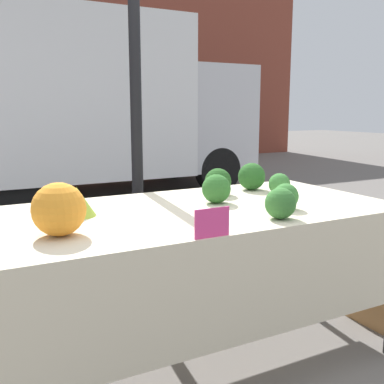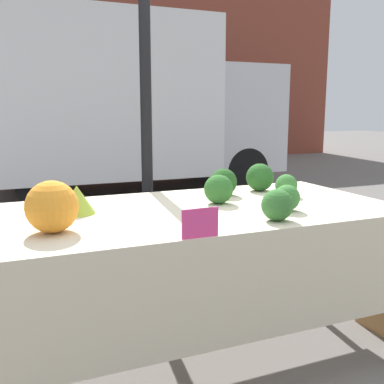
{
  "view_description": "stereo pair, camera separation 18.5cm",
  "coord_description": "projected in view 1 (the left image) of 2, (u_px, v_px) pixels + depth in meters",
  "views": [
    {
      "loc": [
        -0.98,
        -1.87,
        1.26
      ],
      "look_at": [
        0.0,
        0.0,
        0.87
      ],
      "focal_mm": 42.0,
      "sensor_mm": 36.0,
      "label": 1
    },
    {
      "loc": [
        -0.82,
        -1.95,
        1.26
      ],
      "look_at": [
        0.0,
        0.0,
        0.87
      ],
      "focal_mm": 42.0,
      "sensor_mm": 36.0,
      "label": 2
    }
  ],
  "objects": [
    {
      "name": "parked_truck",
      "position": [
        95.0,
        103.0,
        6.72
      ],
      "size": [
        4.37,
        2.05,
        2.57
      ],
      "color": "white",
      "rests_on": "ground_plane"
    },
    {
      "name": "broccoli_head_5",
      "position": [
        280.0,
        203.0,
        1.94
      ],
      "size": [
        0.14,
        0.14,
        0.14
      ],
      "color": "#336B2D",
      "rests_on": "market_table"
    },
    {
      "name": "price_sign",
      "position": [
        212.0,
        223.0,
        1.66
      ],
      "size": [
        0.15,
        0.01,
        0.11
      ],
      "color": "#E53D84",
      "rests_on": "market_table"
    },
    {
      "name": "broccoli_head_4",
      "position": [
        286.0,
        196.0,
        2.14
      ],
      "size": [
        0.12,
        0.12,
        0.12
      ],
      "color": "#387533",
      "rests_on": "market_table"
    },
    {
      "name": "ground_plane",
      "position": [
        192.0,
        358.0,
        2.31
      ],
      "size": [
        40.0,
        40.0,
        0.0
      ],
      "primitive_type": "plane",
      "color": "slate"
    },
    {
      "name": "romanesco_head",
      "position": [
        77.0,
        202.0,
        1.99
      ],
      "size": [
        0.16,
        0.16,
        0.13
      ],
      "color": "#93B238",
      "rests_on": "market_table"
    },
    {
      "name": "market_table",
      "position": [
        198.0,
        229.0,
        2.12
      ],
      "size": [
        1.99,
        0.98,
        0.79
      ],
      "color": "beige",
      "rests_on": "ground_plane"
    },
    {
      "name": "broccoli_head_2",
      "position": [
        252.0,
        176.0,
        2.65
      ],
      "size": [
        0.16,
        0.16,
        0.16
      ],
      "color": "#285B23",
      "rests_on": "market_table"
    },
    {
      "name": "broccoli_head_3",
      "position": [
        216.0,
        189.0,
        2.28
      ],
      "size": [
        0.15,
        0.15,
        0.15
      ],
      "color": "#2D6628",
      "rests_on": "market_table"
    },
    {
      "name": "broccoli_head_0",
      "position": [
        279.0,
        184.0,
        2.5
      ],
      "size": [
        0.12,
        0.12,
        0.12
      ],
      "color": "#387533",
      "rests_on": "market_table"
    },
    {
      "name": "tent_pole",
      "position": [
        137.0,
        134.0,
        2.74
      ],
      "size": [
        0.07,
        0.07,
        2.23
      ],
      "color": "black",
      "rests_on": "ground_plane"
    },
    {
      "name": "orange_cauliflower",
      "position": [
        59.0,
        209.0,
        1.68
      ],
      "size": [
        0.2,
        0.2,
        0.2
      ],
      "color": "orange",
      "rests_on": "market_table"
    },
    {
      "name": "broccoli_head_1",
      "position": [
        218.0,
        182.0,
        2.5
      ],
      "size": [
        0.15,
        0.15,
        0.15
      ],
      "color": "#23511E",
      "rests_on": "market_table"
    }
  ]
}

